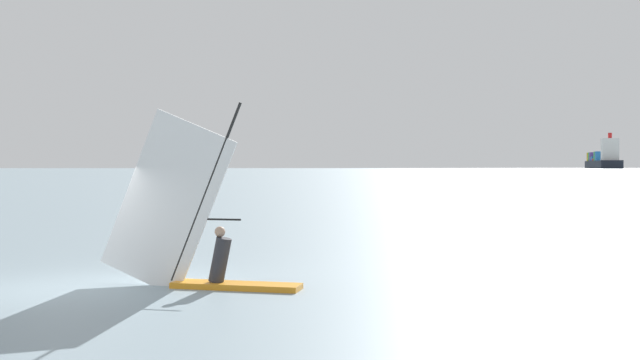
% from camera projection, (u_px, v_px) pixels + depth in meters
% --- Properties ---
extents(ground_plane, '(4000.00, 4000.00, 0.00)m').
position_uv_depth(ground_plane, '(65.00, 288.00, 14.95)').
color(ground_plane, gray).
extents(windsurfer, '(4.39, 0.67, 4.06)m').
position_uv_depth(windsurfer, '(198.00, 237.00, 15.04)').
color(windsurfer, orange).
rests_on(windsurfer, ground_plane).
extents(cargo_ship, '(22.67, 154.42, 38.73)m').
position_uv_depth(cargo_ship, '(602.00, 161.00, 840.83)').
color(cargo_ship, black).
rests_on(cargo_ship, ground_plane).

